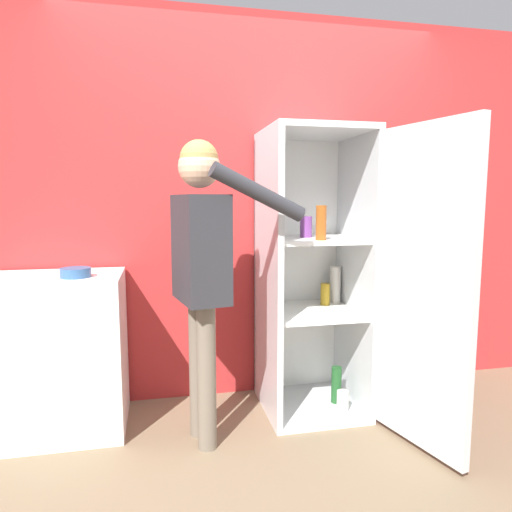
% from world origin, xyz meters
% --- Properties ---
extents(ground_plane, '(12.00, 12.00, 0.00)m').
position_xyz_m(ground_plane, '(0.00, 0.00, 0.00)').
color(ground_plane, '#7A664C').
extents(wall_back, '(7.00, 0.06, 2.55)m').
position_xyz_m(wall_back, '(0.00, 0.98, 1.27)').
color(wall_back, '#B72D2D').
rests_on(wall_back, ground_plane).
extents(refrigerator, '(0.80, 1.22, 1.76)m').
position_xyz_m(refrigerator, '(0.39, 0.53, 0.87)').
color(refrigerator, silver).
rests_on(refrigerator, ground_plane).
extents(person, '(0.69, 0.52, 1.64)m').
position_xyz_m(person, '(-0.41, 0.35, 1.06)').
color(person, '#726656').
rests_on(person, ground_plane).
extents(counter, '(0.78, 0.55, 0.91)m').
position_xyz_m(counter, '(-1.24, 0.65, 0.46)').
color(counter, white).
rests_on(counter, ground_plane).
extents(bowl, '(0.16, 0.16, 0.05)m').
position_xyz_m(bowl, '(-1.09, 0.57, 0.94)').
color(bowl, '#335B8E').
rests_on(bowl, counter).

